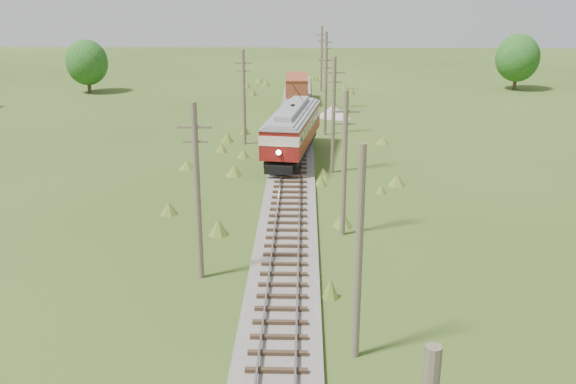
{
  "coord_description": "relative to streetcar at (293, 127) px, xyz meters",
  "views": [
    {
      "loc": [
        0.98,
        -17.5,
        14.37
      ],
      "look_at": [
        0.0,
        20.19,
        1.91
      ],
      "focal_mm": 40.0,
      "sensor_mm": 36.0,
      "label": 1
    }
  ],
  "objects": [
    {
      "name": "utility_pole_l_a",
      "position": [
        -4.2,
        -22.86,
        1.86
      ],
      "size": [
        1.6,
        0.3,
        9.0
      ],
      "color": "brown",
      "rests_on": "ground"
    },
    {
      "name": "railbed_main",
      "position": [
        0.0,
        -0.86,
        -2.58
      ],
      "size": [
        3.6,
        96.0,
        0.57
      ],
      "color": "#605B54",
      "rests_on": "ground"
    },
    {
      "name": "utility_pole_r_4",
      "position": [
        3.0,
        9.14,
        1.55
      ],
      "size": [
        1.6,
        0.3,
        8.4
      ],
      "color": "brown",
      "rests_on": "ground"
    },
    {
      "name": "streetcar",
      "position": [
        0.0,
        0.0,
        0.0
      ],
      "size": [
        4.86,
        13.32,
        6.03
      ],
      "rotation": [
        0.0,
        0.0,
        -0.14
      ],
      "color": "black",
      "rests_on": "ground"
    },
    {
      "name": "tree_mid_b",
      "position": [
        30.0,
        37.14,
        1.56
      ],
      "size": [
        5.88,
        5.88,
        7.57
      ],
      "color": "#38281C",
      "rests_on": "ground"
    },
    {
      "name": "tree_mid_a",
      "position": [
        -28.0,
        33.14,
        1.25
      ],
      "size": [
        5.46,
        5.46,
        7.03
      ],
      "color": "#38281C",
      "rests_on": "ground"
    },
    {
      "name": "utility_pole_r_2",
      "position": [
        3.3,
        -16.86,
        1.66
      ],
      "size": [
        1.6,
        0.3,
        8.6
      ],
      "color": "brown",
      "rests_on": "ground"
    },
    {
      "name": "utility_pole_r_1",
      "position": [
        3.1,
        -29.86,
        1.63
      ],
      "size": [
        0.3,
        0.3,
        8.8
      ],
      "color": "brown",
      "rests_on": "ground"
    },
    {
      "name": "gondola",
      "position": [
        0.0,
        26.81,
        -0.77
      ],
      "size": [
        2.72,
        8.06,
        2.66
      ],
      "rotation": [
        0.0,
        0.0,
        0.01
      ],
      "color": "black",
      "rests_on": "ground"
    },
    {
      "name": "utility_pole_r_6",
      "position": [
        3.2,
        35.14,
        1.71
      ],
      "size": [
        1.6,
        0.3,
        8.7
      ],
      "color": "brown",
      "rests_on": "ground"
    },
    {
      "name": "gravel_pile",
      "position": [
        4.32,
        17.72,
        -2.14
      ],
      "size": [
        3.67,
        3.9,
        1.34
      ],
      "color": "gray",
      "rests_on": "ground"
    },
    {
      "name": "utility_pole_r_5",
      "position": [
        3.4,
        22.14,
        1.81
      ],
      "size": [
        1.6,
        0.3,
        8.9
      ],
      "color": "brown",
      "rests_on": "ground"
    },
    {
      "name": "utility_pole_r_3",
      "position": [
        3.2,
        -3.86,
        1.86
      ],
      "size": [
        1.6,
        0.3,
        9.0
      ],
      "color": "brown",
      "rests_on": "ground"
    },
    {
      "name": "utility_pole_l_b",
      "position": [
        -4.5,
        5.14,
        1.66
      ],
      "size": [
        1.6,
        0.3,
        8.6
      ],
      "color": "brown",
      "rests_on": "ground"
    }
  ]
}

